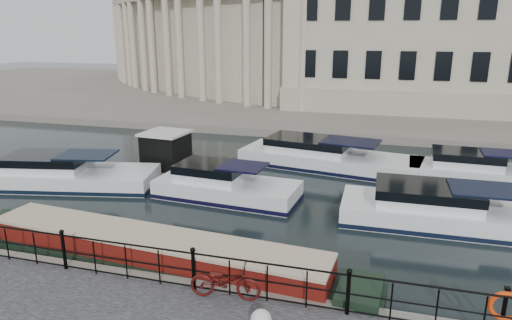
{
  "coord_description": "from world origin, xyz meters",
  "views": [
    {
      "loc": [
        4.51,
        -12.1,
        7.16
      ],
      "look_at": [
        0.5,
        2.0,
        3.0
      ],
      "focal_mm": 32.0,
      "sensor_mm": 36.0,
      "label": 1
    }
  ],
  "objects_px": {
    "bicycle": "(225,281)",
    "harbour_hut": "(166,153)",
    "life_ring_post": "(505,307)",
    "narrowboat": "(152,259)"
  },
  "relations": [
    {
      "from": "bicycle",
      "to": "life_ring_post",
      "type": "xyz_separation_m",
      "value": [
        6.46,
        0.25,
        0.27
      ]
    },
    {
      "from": "life_ring_post",
      "to": "narrowboat",
      "type": "height_order",
      "value": "life_ring_post"
    },
    {
      "from": "bicycle",
      "to": "life_ring_post",
      "type": "bearing_deg",
      "value": -93.86
    },
    {
      "from": "bicycle",
      "to": "harbour_hut",
      "type": "relative_size",
      "value": 0.57
    },
    {
      "from": "narrowboat",
      "to": "life_ring_post",
      "type": "bearing_deg",
      "value": -3.91
    },
    {
      "from": "bicycle",
      "to": "life_ring_post",
      "type": "distance_m",
      "value": 6.47
    },
    {
      "from": "bicycle",
      "to": "harbour_hut",
      "type": "distance_m",
      "value": 13.46
    },
    {
      "from": "life_ring_post",
      "to": "harbour_hut",
      "type": "relative_size",
      "value": 0.38
    },
    {
      "from": "life_ring_post",
      "to": "bicycle",
      "type": "bearing_deg",
      "value": -177.77
    },
    {
      "from": "life_ring_post",
      "to": "harbour_hut",
      "type": "bearing_deg",
      "value": 141.25
    }
  ]
}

